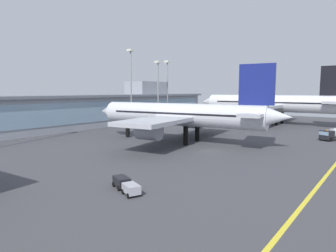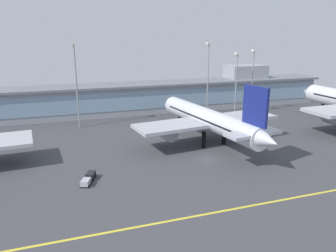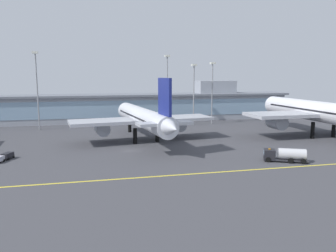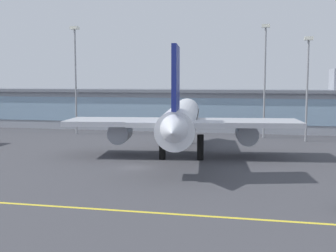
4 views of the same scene
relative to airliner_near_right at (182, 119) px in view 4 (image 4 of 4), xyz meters
The scene contains 7 objects.
ground_plane 13.78m from the airliner_near_right, 115.77° to the right, with size 201.25×201.25×0.00m, color #424247.
taxiway_centreline_stripe 34.00m from the airliner_near_right, 99.12° to the right, with size 161.00×0.50×0.01m, color yellow.
terminal_building 42.25m from the airliner_near_right, 94.38° to the left, with size 146.75×14.00×15.99m.
airliner_near_right is the anchor object (origin of this frame).
apron_light_mast_centre 33.83m from the airliner_near_right, 65.21° to the left, with size 1.80×1.80×25.62m.
apron_light_mast_east 42.59m from the airliner_near_right, 139.51° to the left, with size 1.80×1.80×25.99m.
apron_light_mast_far_east 34.70m from the airliner_near_right, 48.16° to the left, with size 1.80×1.80×22.30m.
Camera 4 is at (19.35, -64.14, 13.17)m, focal length 47.88 mm.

